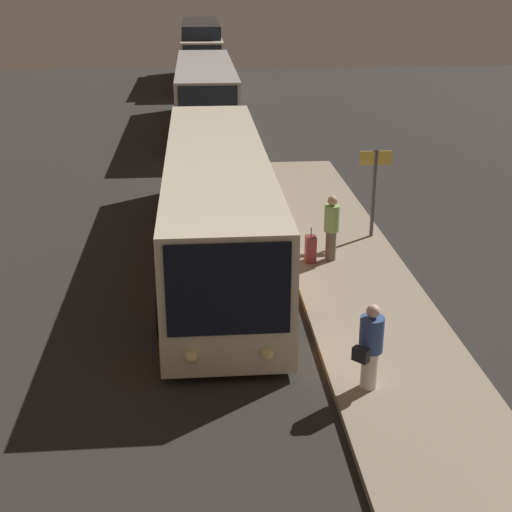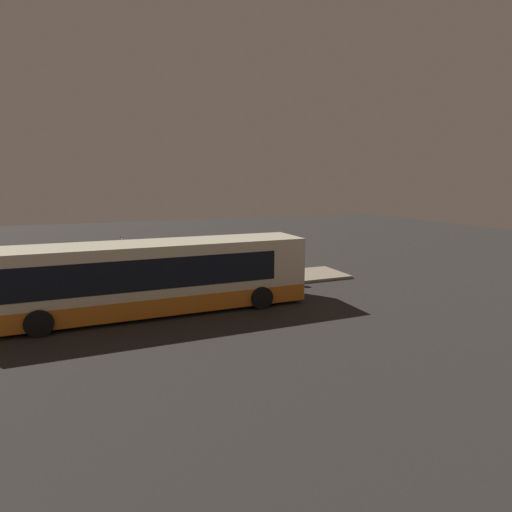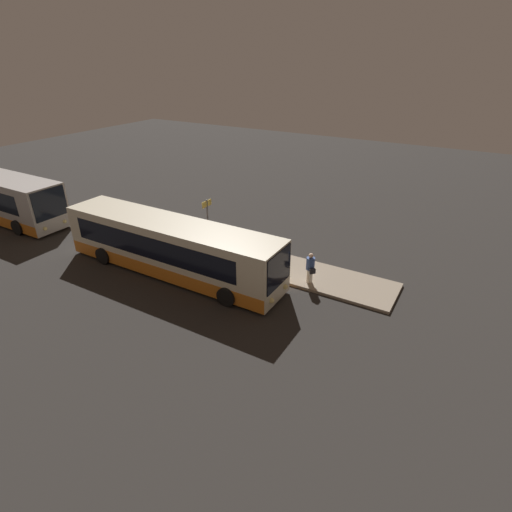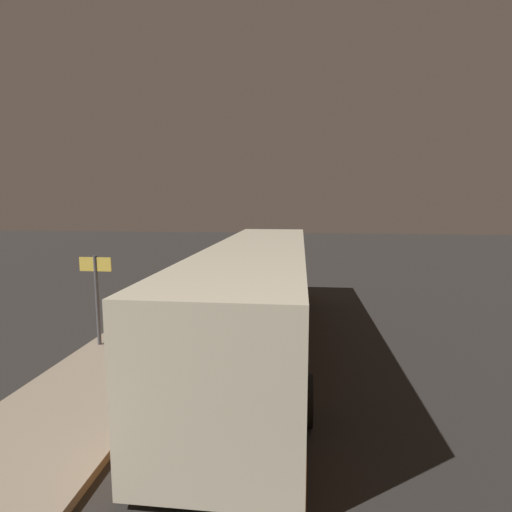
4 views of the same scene
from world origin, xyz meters
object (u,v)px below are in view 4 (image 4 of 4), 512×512
(passenger_boarding, at_px, (222,269))
(passenger_waiting, at_px, (169,299))
(sign_post, at_px, (97,288))
(bus_lead, at_px, (258,297))
(suitcase, at_px, (187,317))

(passenger_boarding, distance_m, passenger_waiting, 5.95)
(passenger_boarding, height_order, passenger_waiting, passenger_waiting)
(passenger_waiting, distance_m, sign_post, 2.25)
(bus_lead, distance_m, passenger_waiting, 2.96)
(passenger_waiting, xyz_separation_m, suitcase, (0.09, -0.52, -0.57))
(sign_post, bearing_deg, passenger_boarding, -13.75)
(suitcase, height_order, sign_post, sign_post)
(sign_post, bearing_deg, suitcase, -48.83)
(sign_post, bearing_deg, bus_lead, -80.20)
(bus_lead, distance_m, passenger_boarding, 7.24)
(passenger_waiting, bearing_deg, passenger_boarding, 2.88)
(passenger_boarding, bearing_deg, bus_lead, -25.17)
(suitcase, bearing_deg, passenger_waiting, 99.50)
(bus_lead, bearing_deg, passenger_boarding, 19.27)
(suitcase, relative_size, sign_post, 0.37)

